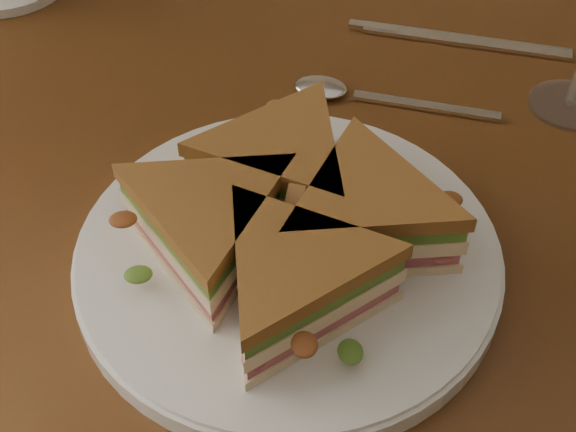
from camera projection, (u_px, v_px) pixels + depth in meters
The scene contains 6 objects.
table at pixel (309, 245), 0.73m from camera, with size 1.20×0.80×0.75m.
plate at pixel (288, 257), 0.58m from camera, with size 0.30×0.30×0.02m, color white.
sandwich_wedges at pixel (288, 221), 0.55m from camera, with size 0.29×0.29×0.06m.
crisps_mound at pixel (288, 225), 0.55m from camera, with size 0.09×0.09×0.05m, color #C74E19, non-canonical shape.
spoon at pixel (346, 92), 0.72m from camera, with size 0.18×0.03×0.01m.
knife at pixel (450, 39), 0.78m from camera, with size 0.22×0.02×0.00m.
Camera 1 is at (0.10, -0.48, 1.19)m, focal length 50.00 mm.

